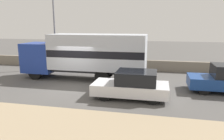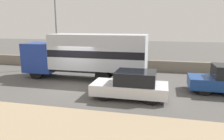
# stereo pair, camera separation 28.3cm
# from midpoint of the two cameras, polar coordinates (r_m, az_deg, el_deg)

# --- Properties ---
(ground_plane) EXTENTS (80.00, 80.00, 0.00)m
(ground_plane) POSITION_cam_midpoint_polar(r_m,az_deg,el_deg) (14.21, -10.53, -4.45)
(ground_plane) COLOR #514F4C
(dirt_shoulder_foreground) EXTENTS (60.00, 4.96, 0.04)m
(dirt_shoulder_foreground) POSITION_cam_midpoint_polar(r_m,az_deg,el_deg) (9.53, -25.31, -13.68)
(dirt_shoulder_foreground) COLOR #9E896B
(dirt_shoulder_foreground) RESTS_ON ground_plane
(stone_wall_backdrop) EXTENTS (60.00, 0.35, 0.92)m
(stone_wall_backdrop) POSITION_cam_midpoint_polar(r_m,az_deg,el_deg) (19.83, -3.23, 1.75)
(stone_wall_backdrop) COLOR gray
(stone_wall_backdrop) RESTS_ON ground_plane
(street_lamp) EXTENTS (0.56, 0.28, 8.13)m
(street_lamp) POSITION_cam_midpoint_polar(r_m,az_deg,el_deg) (20.13, -14.12, 13.50)
(street_lamp) COLOR slate
(street_lamp) RESTS_ON ground_plane
(box_truck) EXTENTS (9.00, 2.37, 3.26)m
(box_truck) POSITION_cam_midpoint_polar(r_m,az_deg,el_deg) (15.76, -5.76, 4.20)
(box_truck) COLOR navy
(box_truck) RESTS_ON ground_plane
(car_hatchback) EXTENTS (4.06, 1.86, 1.50)m
(car_hatchback) POSITION_cam_midpoint_polar(r_m,az_deg,el_deg) (11.87, 5.85, -3.91)
(car_hatchback) COLOR silver
(car_hatchback) RESTS_ON ground_plane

